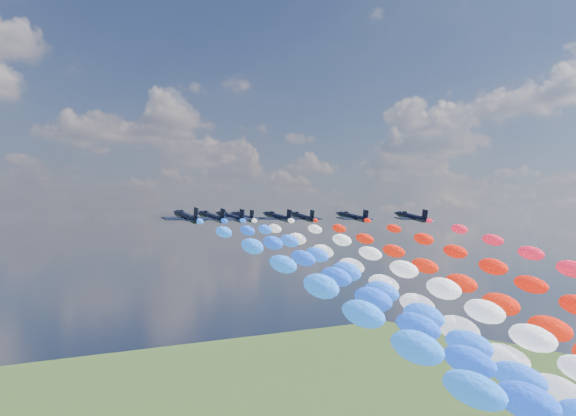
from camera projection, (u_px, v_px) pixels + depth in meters
jet_0 at (186, 217)px, 128.08m from camera, size 10.34×13.63×4.83m
trail_0 at (444, 397)px, 75.54m from camera, size 5.74×122.84×44.57m
jet_1 at (212, 217)px, 142.98m from camera, size 9.76×13.22×4.83m
trail_1 at (442, 368)px, 90.45m from camera, size 5.74×122.84×44.57m
jet_2 at (231, 217)px, 154.01m from camera, size 10.29×13.59×4.83m
trail_2 at (446, 351)px, 101.48m from camera, size 5.74×122.84×44.57m
jet_3 at (278, 217)px, 158.86m from camera, size 9.74×13.20×4.83m
trail_3 at (507, 345)px, 106.33m from camera, size 5.74×122.84×44.57m
jet_4 at (243, 217)px, 167.39m from camera, size 9.97×13.36×4.83m
trail_4 at (438, 336)px, 114.86m from camera, size 5.74×122.84×44.57m
jet_5 at (302, 217)px, 167.97m from camera, size 10.32×13.61×4.83m
trail_5 at (524, 335)px, 115.44m from camera, size 5.74×122.84×44.57m
jet_6 at (353, 217)px, 165.87m from camera, size 10.05×13.43×4.83m
jet_7 at (412, 217)px, 159.58m from camera, size 10.33×13.62×4.83m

